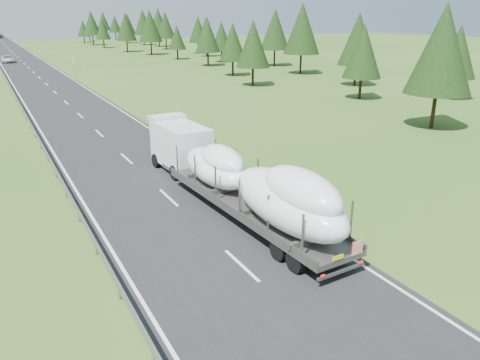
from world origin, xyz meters
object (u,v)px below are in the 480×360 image
boat_truck (237,175)px  distant_van (8,59)px  distant_car_dark (1,36)px  highway_sign (73,61)px

boat_truck → distant_van: 98.60m
distant_van → distant_car_dark: 128.11m
distant_car_dark → boat_truck: bearing=-87.1°
highway_sign → distant_van: 25.74m
highway_sign → distant_car_dark: highway_sign is taller
boat_truck → distant_van: size_ratio=3.41×
highway_sign → distant_car_dark: (-5.32, 151.69, -1.09)m
highway_sign → distant_van: (-10.08, 23.67, -1.02)m
boat_truck → distant_car_dark: bearing=90.2°
distant_car_dark → distant_van: bearing=-89.4°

